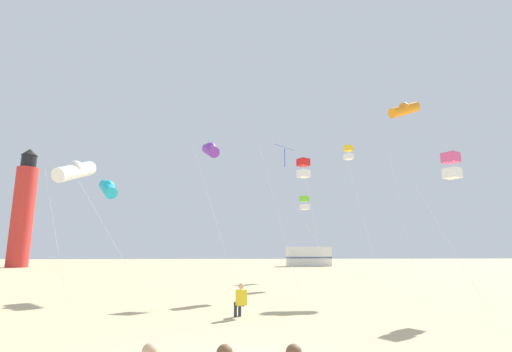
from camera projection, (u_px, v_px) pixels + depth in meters
kite_flyer_standing at (240, 299)px, 13.19m from camera, size 0.46×0.56×1.16m
kite_tube_white at (75, 171)px, 18.31m from camera, size 1.79×2.59×6.75m
kite_tube_cyan at (108, 188)px, 23.10m from camera, size 3.41×3.79×6.68m
kite_diamond_blue at (284, 152)px, 22.53m from camera, size 2.19×2.19×8.51m
kite_box_rainbow at (451, 166)px, 16.71m from camera, size 2.41×2.41×6.51m
kite_box_gold at (348, 153)px, 31.20m from camera, size 2.64×2.12×10.73m
kite_box_lime at (305, 203)px, 32.02m from camera, size 3.44×2.49×6.78m
kite_tube_violet at (211, 150)px, 24.78m from camera, size 2.80×3.06×9.41m
kite_tube_orange at (404, 109)px, 26.58m from camera, size 2.70×2.13×12.64m
kite_box_scarlet at (303, 168)px, 22.98m from camera, size 1.54×1.54×7.73m
lighthouse_distant at (23, 210)px, 53.73m from camera, size 2.80×2.80×16.80m
rv_van_white at (309, 257)px, 56.62m from camera, size 6.58×2.76×2.80m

